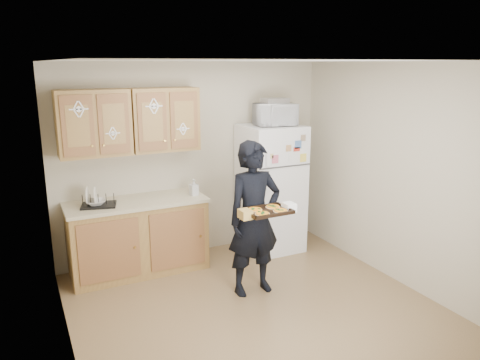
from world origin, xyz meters
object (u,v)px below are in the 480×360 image
microwave (275,115)px  dish_rack (98,200)px  refrigerator (271,188)px  person (254,219)px  baking_tray (268,212)px

microwave → dish_rack: microwave is taller
refrigerator → person: (-0.78, -1.02, -0.00)m
microwave → dish_rack: bearing=-174.6°
person → microwave: microwave is taller
baking_tray → microwave: 1.71m
baking_tray → dish_rack: bearing=136.2°
baking_tray → dish_rack: size_ratio=1.19×
baking_tray → person: bearing=88.0°
baking_tray → dish_rack: 1.98m
baking_tray → microwave: microwave is taller
baking_tray → dish_rack: (-1.45, 1.34, -0.04)m
refrigerator → microwave: 0.99m
dish_rack → baking_tray: bearing=-42.9°
person → baking_tray: person is taller
refrigerator → dish_rack: bearing=179.3°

